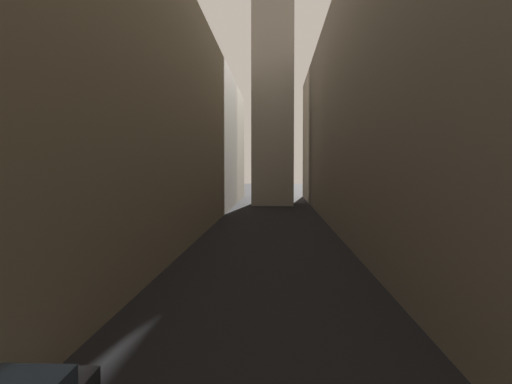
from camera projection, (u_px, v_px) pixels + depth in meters
name	position (u px, v px, depth m)	size (l,w,h in m)	color
ground_plane	(269.00, 238.00, 39.37)	(264.00, 264.00, 0.00)	black
building_block_left	(139.00, 124.00, 41.35)	(10.52, 108.00, 18.17)	gray
building_block_right	(437.00, 107.00, 40.33)	(15.83, 108.00, 20.63)	#756B5B
clock_tower	(273.00, 7.00, 73.13)	(6.63, 6.63, 55.22)	gray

